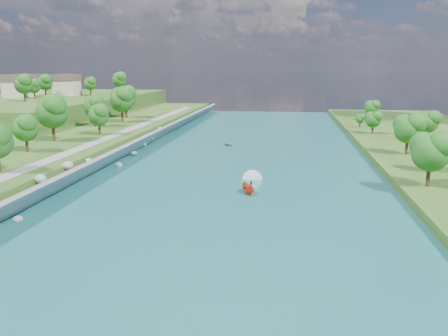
# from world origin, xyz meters

# --- Properties ---
(ground) EXTENTS (260.00, 260.00, 0.00)m
(ground) POSITION_xyz_m (0.00, 0.00, 0.00)
(ground) COLOR #2D5119
(ground) RESTS_ON ground
(river_water) EXTENTS (55.00, 240.00, 0.10)m
(river_water) POSITION_xyz_m (0.00, 20.00, 0.05)
(river_water) COLOR #175659
(river_water) RESTS_ON ground
(berm_west) EXTENTS (45.00, 240.00, 3.50)m
(berm_west) POSITION_xyz_m (-50.00, 20.00, 1.75)
(berm_west) COLOR #2D5119
(berm_west) RESTS_ON ground
(ridge_west) EXTENTS (60.00, 120.00, 9.00)m
(ridge_west) POSITION_xyz_m (-82.50, 95.00, 4.50)
(ridge_west) COLOR #2D5119
(ridge_west) RESTS_ON ground
(riprap_bank) EXTENTS (5.08, 236.00, 4.51)m
(riprap_bank) POSITION_xyz_m (-25.87, 19.00, 1.83)
(riprap_bank) COLOR slate
(riprap_bank) RESTS_ON ground
(riverside_path) EXTENTS (3.00, 200.00, 0.10)m
(riverside_path) POSITION_xyz_m (-32.50, 20.00, 3.55)
(riverside_path) COLOR gray
(riverside_path) RESTS_ON berm_west
(ridge_houses) EXTENTS (29.50, 29.50, 8.40)m
(ridge_houses) POSITION_xyz_m (-88.67, 100.00, 13.31)
(ridge_houses) COLOR beige
(ridge_houses) RESTS_ON ridge_west
(trees_west) EXTENTS (14.86, 148.11, 12.76)m
(trees_west) POSITION_xyz_m (-40.56, 13.49, 9.08)
(trees_west) COLOR #194D14
(trees_west) RESTS_ON berm_west
(trees_east) EXTENTS (18.82, 140.10, 10.34)m
(trees_east) POSITION_xyz_m (36.24, 29.99, 5.93)
(trees_east) COLOR #194D14
(trees_east) RESTS_ON berm_east
(trees_ridge) EXTENTS (25.44, 57.65, 10.80)m
(trees_ridge) POSITION_xyz_m (-73.21, 95.23, 13.95)
(trees_ridge) COLOR #194D14
(trees_ridge) RESTS_ON ridge_west
(motorboat) EXTENTS (3.60, 18.92, 2.08)m
(motorboat) POSITION_xyz_m (3.71, 5.21, 0.75)
(motorboat) COLOR red
(motorboat) RESTS_ON river_water
(raft) EXTENTS (3.86, 3.96, 1.50)m
(raft) POSITION_xyz_m (-5.29, 47.01, 0.47)
(raft) COLOR gray
(raft) RESTS_ON river_water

